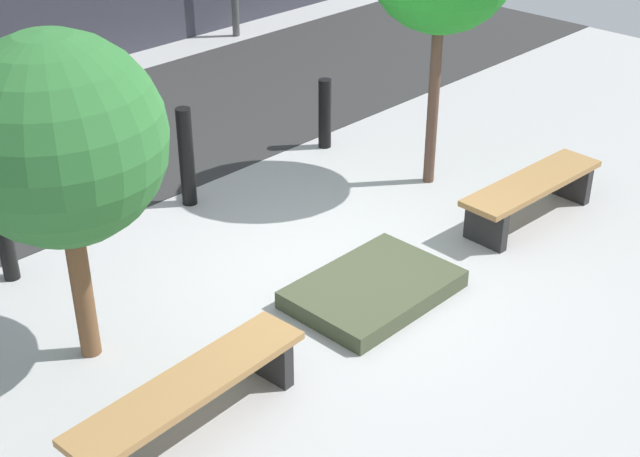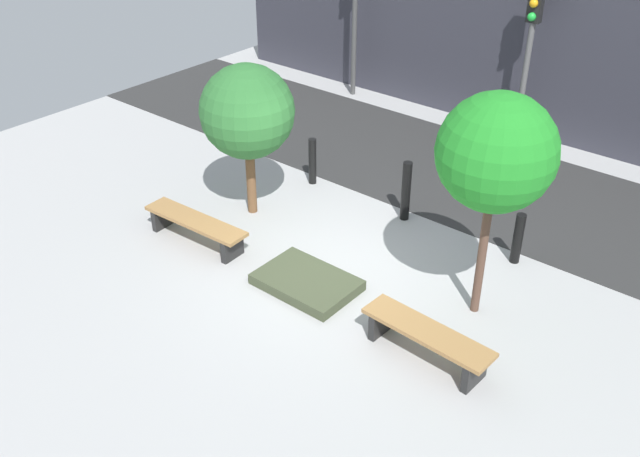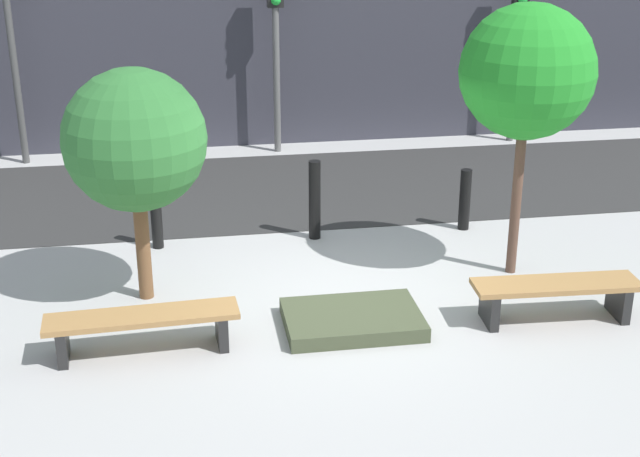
{
  "view_description": "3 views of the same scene",
  "coord_description": "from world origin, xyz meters",
  "px_view_note": "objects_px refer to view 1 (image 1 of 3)",
  "views": [
    {
      "loc": [
        -5.17,
        -4.86,
        4.46
      ],
      "look_at": [
        -0.39,
        -0.23,
        0.75
      ],
      "focal_mm": 50.0,
      "sensor_mm": 36.0,
      "label": 1
    },
    {
      "loc": [
        5.74,
        -7.14,
        6.41
      ],
      "look_at": [
        0.21,
        -0.46,
        1.09
      ],
      "focal_mm": 40.0,
      "sensor_mm": 36.0,
      "label": 2
    },
    {
      "loc": [
        -1.76,
        -9.05,
        4.55
      ],
      "look_at": [
        -0.33,
        -0.32,
        1.1
      ],
      "focal_mm": 50.0,
      "sensor_mm": 36.0,
      "label": 3
    }
  ],
  "objects_px": {
    "planter_bed": "(373,289)",
    "bollard_far_left": "(4,235)",
    "bench_left": "(190,394)",
    "bench_right": "(532,191)",
    "tree_behind_left_bench": "(59,141)",
    "bollard_left": "(186,157)",
    "bollard_center": "(325,114)"
  },
  "relations": [
    {
      "from": "bollard_center",
      "to": "bench_right",
      "type": "bearing_deg",
      "value": -87.45
    },
    {
      "from": "bench_right",
      "to": "tree_behind_left_bench",
      "type": "distance_m",
      "value": 4.92
    },
    {
      "from": "bench_left",
      "to": "bollard_center",
      "type": "bearing_deg",
      "value": 30.32
    },
    {
      "from": "bollard_far_left",
      "to": "tree_behind_left_bench",
      "type": "bearing_deg",
      "value": -94.78
    },
    {
      "from": "planter_bed",
      "to": "tree_behind_left_bench",
      "type": "bearing_deg",
      "value": 153.32
    },
    {
      "from": "bench_left",
      "to": "bollard_center",
      "type": "distance_m",
      "value": 5.2
    },
    {
      "from": "bollard_left",
      "to": "bench_left",
      "type": "bearing_deg",
      "value": -128.25
    },
    {
      "from": "bench_right",
      "to": "planter_bed",
      "type": "distance_m",
      "value": 2.26
    },
    {
      "from": "bench_left",
      "to": "bench_right",
      "type": "distance_m",
      "value": 4.48
    },
    {
      "from": "bollard_left",
      "to": "planter_bed",
      "type": "bearing_deg",
      "value": -90.0
    },
    {
      "from": "planter_bed",
      "to": "bollard_far_left",
      "type": "height_order",
      "value": "bollard_far_left"
    },
    {
      "from": "bench_right",
      "to": "bollard_left",
      "type": "xyz_separation_m",
      "value": [
        -2.24,
        2.84,
        0.21
      ]
    },
    {
      "from": "planter_bed",
      "to": "bollard_center",
      "type": "relative_size",
      "value": 1.72
    },
    {
      "from": "bench_right",
      "to": "bollard_far_left",
      "type": "distance_m",
      "value": 5.2
    },
    {
      "from": "bench_left",
      "to": "planter_bed",
      "type": "xyz_separation_m",
      "value": [
        2.24,
        0.2,
        -0.24
      ]
    },
    {
      "from": "bollard_far_left",
      "to": "bollard_left",
      "type": "relative_size",
      "value": 0.83
    },
    {
      "from": "bench_left",
      "to": "bollard_left",
      "type": "bearing_deg",
      "value": 48.93
    },
    {
      "from": "bench_left",
      "to": "bollard_left",
      "type": "xyz_separation_m",
      "value": [
        2.24,
        2.84,
        0.23
      ]
    },
    {
      "from": "planter_bed",
      "to": "bollard_left",
      "type": "relative_size",
      "value": 1.36
    },
    {
      "from": "planter_bed",
      "to": "bollard_far_left",
      "type": "bearing_deg",
      "value": 128.66
    },
    {
      "from": "tree_behind_left_bench",
      "to": "bollard_far_left",
      "type": "bearing_deg",
      "value": 85.22
    },
    {
      "from": "bench_right",
      "to": "bollard_center",
      "type": "relative_size",
      "value": 2.15
    },
    {
      "from": "bench_right",
      "to": "planter_bed",
      "type": "bearing_deg",
      "value": 177.71
    },
    {
      "from": "bench_left",
      "to": "bollard_left",
      "type": "distance_m",
      "value": 3.62
    },
    {
      "from": "bollard_left",
      "to": "bollard_center",
      "type": "distance_m",
      "value": 2.11
    },
    {
      "from": "bench_right",
      "to": "tree_behind_left_bench",
      "type": "relative_size",
      "value": 0.69
    },
    {
      "from": "planter_bed",
      "to": "bollard_left",
      "type": "bearing_deg",
      "value": 90.0
    },
    {
      "from": "bench_right",
      "to": "tree_behind_left_bench",
      "type": "xyz_separation_m",
      "value": [
        -4.48,
        1.32,
        1.56
      ]
    },
    {
      "from": "bollard_far_left",
      "to": "bench_left",
      "type": "bearing_deg",
      "value": -92.55
    },
    {
      "from": "tree_behind_left_bench",
      "to": "bollard_center",
      "type": "bearing_deg",
      "value": 19.19
    },
    {
      "from": "tree_behind_left_bench",
      "to": "bollard_left",
      "type": "xyz_separation_m",
      "value": [
        2.24,
        1.51,
        -1.35
      ]
    },
    {
      "from": "bench_right",
      "to": "tree_behind_left_bench",
      "type": "height_order",
      "value": "tree_behind_left_bench"
    }
  ]
}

